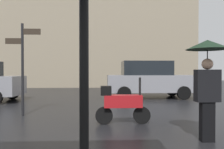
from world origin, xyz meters
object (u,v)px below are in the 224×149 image
Objects in this scene: parked_scooter at (121,103)px; street_signpost at (23,60)px; parked_car_left at (149,79)px; pedestrian_with_umbrella at (207,67)px.

street_signpost reaches higher than parked_scooter.
street_signpost is (-2.99, 1.24, 1.20)m from parked_scooter.
parked_scooter is 6.07m from parked_car_left.
parked_scooter is 0.50× the size of street_signpost.
parked_scooter is at bearing -22.57° from street_signpost.
parked_car_left is at bearing -160.91° from pedestrian_with_umbrella.
parked_scooter is at bearing -100.69° from parked_car_left.
parked_scooter is at bearing -111.52° from pedestrian_with_umbrella.
street_signpost is (-4.57, 2.75, 0.28)m from pedestrian_with_umbrella.
street_signpost is at bearing -129.59° from parked_car_left.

